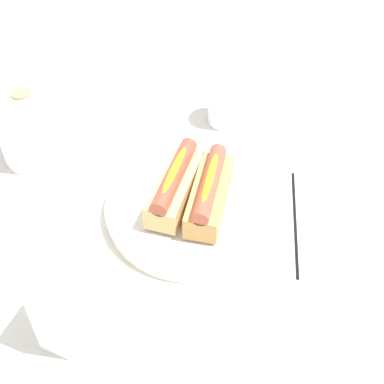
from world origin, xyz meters
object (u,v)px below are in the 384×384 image
(chopstick_near, at_px, (295,221))
(hotdog_back, at_px, (175,185))
(serving_bowl, at_px, (192,207))
(hotdog_front, at_px, (209,192))
(water_glass, at_px, (226,102))
(paper_towel_roll, at_px, (29,126))
(napkin_box, at_px, (69,289))

(chopstick_near, bearing_deg, hotdog_back, 87.33)
(serving_bowl, distance_m, hotdog_front, 0.05)
(serving_bowl, xyz_separation_m, water_glass, (0.24, -0.01, 0.03))
(paper_towel_roll, bearing_deg, napkin_box, -146.61)
(chopstick_near, bearing_deg, napkin_box, 124.34)
(serving_bowl, bearing_deg, paper_towel_roll, 76.73)
(water_glass, bearing_deg, chopstick_near, -145.18)
(water_glass, height_order, napkin_box, napkin_box)
(serving_bowl, relative_size, paper_towel_roll, 2.04)
(hotdog_back, height_order, water_glass, hotdog_back)
(serving_bowl, bearing_deg, hotdog_front, -93.59)
(serving_bowl, relative_size, chopstick_near, 1.25)
(water_glass, relative_size, paper_towel_roll, 0.67)
(napkin_box, bearing_deg, chopstick_near, -38.25)
(napkin_box, xyz_separation_m, chopstick_near, (0.24, -0.27, -0.07))
(serving_bowl, relative_size, napkin_box, 1.83)
(hotdog_back, height_order, napkin_box, napkin_box)
(hotdog_front, bearing_deg, napkin_box, 149.33)
(hotdog_back, distance_m, water_glass, 0.25)
(water_glass, height_order, chopstick_near, water_glass)
(hotdog_front, distance_m, napkin_box, 0.26)
(hotdog_back, height_order, chopstick_near, hotdog_back)
(serving_bowl, bearing_deg, chopstick_near, -82.97)
(hotdog_back, bearing_deg, serving_bowl, -93.59)
(hotdog_front, height_order, hotdog_back, same)
(paper_towel_roll, bearing_deg, water_glass, -60.33)
(paper_towel_roll, relative_size, chopstick_near, 0.61)
(serving_bowl, relative_size, hotdog_front, 1.81)
(hotdog_front, bearing_deg, paper_towel_roll, 77.53)
(serving_bowl, height_order, hotdog_back, hotdog_back)
(serving_bowl, distance_m, napkin_box, 0.25)
(hotdog_back, bearing_deg, hotdog_front, -93.59)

